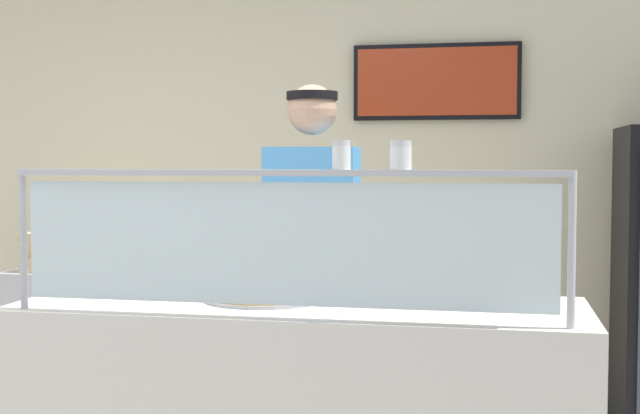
{
  "coord_description": "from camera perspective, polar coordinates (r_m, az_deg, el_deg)",
  "views": [
    {
      "loc": [
        1.64,
        -2.55,
        1.44
      ],
      "look_at": [
        1.05,
        0.37,
        1.28
      ],
      "focal_mm": 48.43,
      "sensor_mm": 36.0,
      "label": 1
    }
  ],
  "objects": [
    {
      "name": "pizza_tray",
      "position": [
        3.09,
        -3.64,
        -5.81
      ],
      "size": [
        0.44,
        0.44,
        0.04
      ],
      "color": "#9EA0A8",
      "rests_on": "serving_counter"
    },
    {
      "name": "pizza_box_stack",
      "position": [
        5.29,
        -15.95,
        -2.77
      ],
      "size": [
        0.48,
        0.45,
        0.22
      ],
      "color": "tan",
      "rests_on": "prep_shelf"
    },
    {
      "name": "parmesan_shaker",
      "position": [
        2.65,
        1.43,
        3.33
      ],
      "size": [
        0.06,
        0.06,
        0.09
      ],
      "color": "white",
      "rests_on": "sneeze_guard"
    },
    {
      "name": "sneeze_guard",
      "position": [
        2.7,
        -2.67,
        -1.2
      ],
      "size": [
        1.79,
        0.06,
        0.47
      ],
      "color": "#B2B5BC",
      "rests_on": "serving_counter"
    },
    {
      "name": "worker_figure",
      "position": [
        3.63,
        -0.47,
        -3.85
      ],
      "size": [
        0.41,
        0.5,
        1.76
      ],
      "color": "#23232D",
      "rests_on": "ground"
    },
    {
      "name": "prep_shelf",
      "position": [
        5.37,
        -15.87,
        -8.23
      ],
      "size": [
        0.7,
        0.55,
        0.8
      ],
      "primitive_type": "cube",
      "color": "#B7BABF",
      "rests_on": "ground"
    },
    {
      "name": "shop_rear_unit",
      "position": [
        5.2,
        4.23,
        2.14
      ],
      "size": [
        6.36,
        0.13,
        2.7
      ],
      "color": "beige",
      "rests_on": "ground"
    },
    {
      "name": "pizza_server",
      "position": [
        3.06,
        -3.27,
        -5.47
      ],
      "size": [
        0.13,
        0.29,
        0.01
      ],
      "primitive_type": "cube",
      "rotation": [
        0.0,
        0.0,
        -0.21
      ],
      "color": "#ADAFB7",
      "rests_on": "pizza_tray"
    },
    {
      "name": "pepper_flake_shaker",
      "position": [
        2.62,
        5.36,
        3.3
      ],
      "size": [
        0.07,
        0.07,
        0.09
      ],
      "color": "white",
      "rests_on": "sneeze_guard"
    }
  ]
}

